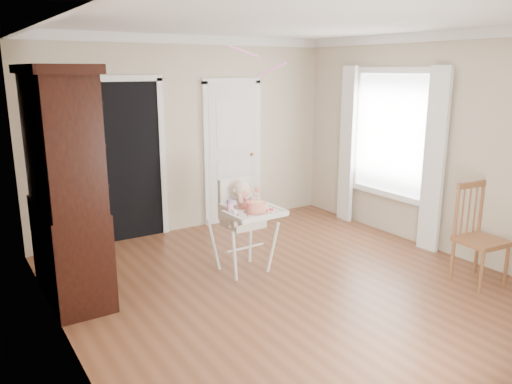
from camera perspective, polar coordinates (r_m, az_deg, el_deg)
floor at (r=5.39m, az=4.34°, el=-10.90°), size 5.00×5.00×0.00m
ceiling at (r=4.91m, az=4.95°, el=19.01°), size 5.00×5.00×0.00m
wall_back at (r=7.10m, az=-7.73°, el=6.45°), size 4.50×0.00×4.50m
wall_left at (r=4.06m, az=-21.58°, el=-0.03°), size 0.00×5.00×5.00m
wall_right at (r=6.57m, az=20.51°, el=5.09°), size 0.00×5.00×5.00m
crown_molding at (r=4.91m, az=4.93°, el=18.32°), size 4.50×5.00×0.12m
doorway at (r=6.80m, az=-14.49°, el=3.74°), size 1.06×0.05×2.22m
closet_door at (r=7.45m, az=-2.67°, el=4.38°), size 0.96×0.09×2.13m
window_right at (r=7.03m, az=14.92°, el=5.51°), size 0.13×1.84×2.30m
high_chair at (r=5.59m, az=-1.49°, el=-2.65°), size 0.64×0.77×1.08m
baby at (r=5.57m, az=-1.63°, el=-1.11°), size 0.31×0.23×0.46m
cake at (r=5.36m, az=0.01°, el=-1.75°), size 0.27×0.27×0.12m
sippy_cup at (r=5.37m, az=-2.95°, el=-1.58°), size 0.07×0.07×0.18m
china_cabinet at (r=5.21m, az=-21.00°, el=0.69°), size 0.61×1.36×2.30m
dining_chair at (r=5.86m, az=24.12°, el=-4.77°), size 0.49×0.49×1.08m
streamer at (r=5.80m, az=-1.49°, el=15.76°), size 0.15×0.48×0.15m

